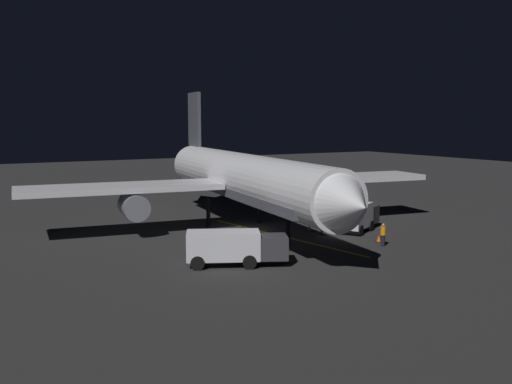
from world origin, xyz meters
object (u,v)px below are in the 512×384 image
ground_crew_worker (383,235)px  traffic_cone_near_right (379,239)px  traffic_cone_near_left (309,228)px  traffic_cone_far (322,231)px  baggage_truck (233,247)px  traffic_cone_under_wing (285,259)px  catering_truck (357,217)px  airliner (242,179)px

ground_crew_worker → traffic_cone_near_right: (-0.79, -1.34, -0.64)m
traffic_cone_near_left → traffic_cone_far: size_ratio=1.00×
baggage_truck → traffic_cone_under_wing: baggage_truck is taller
baggage_truck → catering_truck: size_ratio=1.18×
catering_truck → traffic_cone_under_wing: catering_truck is taller
ground_crew_worker → baggage_truck: bearing=-1.7°
airliner → catering_truck: 10.35m
traffic_cone_near_left → traffic_cone_under_wing: bearing=47.2°
catering_truck → traffic_cone_near_right: size_ratio=10.39×
airliner → catering_truck: (-7.93, 5.87, -3.11)m
catering_truck → ground_crew_worker: catering_truck is taller
baggage_truck → traffic_cone_near_right: bearing=-175.7°
baggage_truck → ground_crew_worker: baggage_truck is taller
catering_truck → ground_crew_worker: bearing=69.6°
traffic_cone_under_wing → baggage_truck: bearing=-17.7°
catering_truck → ground_crew_worker: (2.10, 5.64, -0.35)m
baggage_truck → traffic_cone_near_right: size_ratio=12.30×
catering_truck → ground_crew_worker: 6.03m
ground_crew_worker → traffic_cone_near_right: 1.68m
airliner → traffic_cone_far: airliner is taller
baggage_truck → traffic_cone_under_wing: size_ratio=12.30×
airliner → traffic_cone_under_wing: (3.27, 12.21, -4.10)m
baggage_truck → traffic_cone_far: 12.51m
airliner → ground_crew_worker: bearing=116.9°
traffic_cone_near_right → baggage_truck: bearing=4.3°
airliner → traffic_cone_under_wing: airliner is taller
catering_truck → traffic_cone_far: catering_truck is taller
ground_crew_worker → traffic_cone_near_right: ground_crew_worker is taller
baggage_truck → traffic_cone_near_right: (-13.22, -0.98, -0.95)m
traffic_cone_near_right → ground_crew_worker: bearing=59.6°
ground_crew_worker → traffic_cone_near_left: (1.48, -7.52, -0.64)m
airliner → ground_crew_worker: airliner is taller
ground_crew_worker → traffic_cone_far: size_ratio=3.16×
catering_truck → traffic_cone_far: size_ratio=10.39×
airliner → traffic_cone_far: 8.23m
traffic_cone_near_right → catering_truck: bearing=-106.9°
ground_crew_worker → traffic_cone_far: ground_crew_worker is taller
airliner → traffic_cone_near_right: bearing=123.1°
airliner → catering_truck: bearing=143.5°
ground_crew_worker → airliner: bearing=-63.1°
traffic_cone_under_wing → traffic_cone_far: same height
traffic_cone_near_left → airliner: bearing=-42.4°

